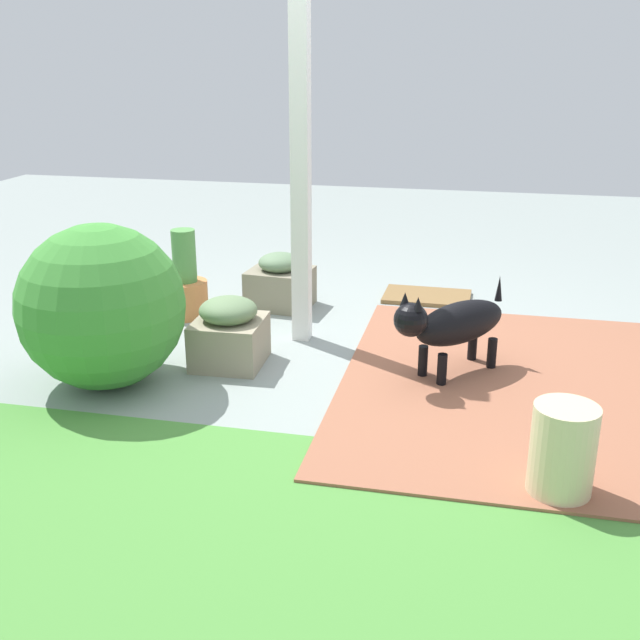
# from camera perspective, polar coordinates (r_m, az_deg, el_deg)

# --- Properties ---
(ground_plane) EXTENTS (12.00, 12.00, 0.00)m
(ground_plane) POSITION_cam_1_polar(r_m,az_deg,el_deg) (4.53, 2.37, -2.90)
(ground_plane) COLOR gray
(brick_path) EXTENTS (1.80, 2.40, 0.02)m
(brick_path) POSITION_cam_1_polar(r_m,az_deg,el_deg) (4.27, 13.96, -4.79)
(brick_path) COLOR #9A5D43
(brick_path) RESTS_ON ground
(lawn_patch) EXTENTS (5.20, 2.80, 0.01)m
(lawn_patch) POSITION_cam_1_polar(r_m,az_deg,el_deg) (2.77, -20.69, -20.35)
(lawn_patch) COLOR #4C8E3B
(lawn_patch) RESTS_ON ground
(porch_pillar) EXTENTS (0.11, 0.11, 2.11)m
(porch_pillar) POSITION_cam_1_polar(r_m,az_deg,el_deg) (4.58, -1.45, 11.06)
(porch_pillar) COLOR white
(porch_pillar) RESTS_ON ground
(stone_planter_nearest) EXTENTS (0.46, 0.41, 0.39)m
(stone_planter_nearest) POSITION_cam_1_polar(r_m,az_deg,el_deg) (5.40, -3.00, 2.82)
(stone_planter_nearest) COLOR gray
(stone_planter_nearest) RESTS_ON ground
(stone_planter_mid) EXTENTS (0.40, 0.42, 0.40)m
(stone_planter_mid) POSITION_cam_1_polar(r_m,az_deg,el_deg) (4.42, -6.82, -0.98)
(stone_planter_mid) COLOR gray
(stone_planter_mid) RESTS_ON ground
(round_shrub) EXTENTS (0.89, 0.89, 0.89)m
(round_shrub) POSITION_cam_1_polar(r_m,az_deg,el_deg) (4.20, -16.05, 0.96)
(round_shrub) COLOR #3F8D36
(round_shrub) RESTS_ON ground
(terracotta_pot_tall) EXTENTS (0.29, 0.29, 0.61)m
(terracotta_pot_tall) POSITION_cam_1_polar(r_m,az_deg,el_deg) (5.26, -10.02, 2.53)
(terracotta_pot_tall) COLOR #CA7942
(terracotta_pot_tall) RESTS_ON ground
(dog) EXTENTS (0.63, 0.68, 0.54)m
(dog) POSITION_cam_1_polar(r_m,az_deg,el_deg) (4.23, 9.93, -0.27)
(dog) COLOR black
(dog) RESTS_ON ground
(ceramic_urn) EXTENTS (0.26, 0.26, 0.40)m
(ceramic_urn) POSITION_cam_1_polar(r_m,az_deg,el_deg) (3.27, 17.71, -9.35)
(ceramic_urn) COLOR beige
(ceramic_urn) RESTS_ON ground
(doormat) EXTENTS (0.63, 0.42, 0.03)m
(doormat) POSITION_cam_1_polar(r_m,az_deg,el_deg) (5.67, 8.02, 1.76)
(doormat) COLOR olive
(doormat) RESTS_ON ground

